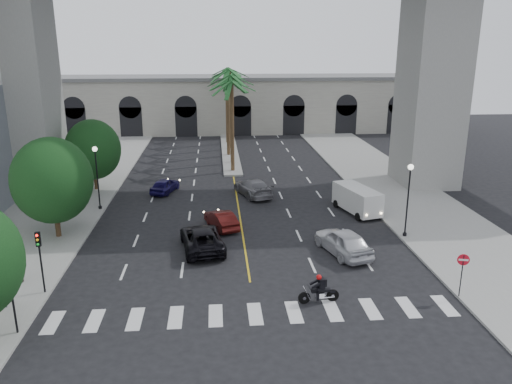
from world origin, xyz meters
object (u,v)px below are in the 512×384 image
lamp_post_right (408,194)px  pedestrian_b (18,268)px  traffic_signal_far (40,252)px  car_a (343,241)px  traffic_signal_near (11,287)px  car_b (221,219)px  lamp_post_left_far (97,173)px  cargo_van (357,199)px  car_c (202,239)px  do_not_enter_sign (463,267)px  car_d (253,187)px  motorcycle_rider (320,290)px  car_e (165,185)px  pedestrian_a (0,291)px

lamp_post_right → pedestrian_b: bearing=-168.2°
traffic_signal_far → car_a: bearing=13.1°
traffic_signal_near → car_b: bearing=54.1°
lamp_post_left_far → car_b: 11.36m
lamp_post_left_far → cargo_van: 21.14m
traffic_signal_near → pedestrian_b: 5.86m
car_a → car_c: 9.30m
traffic_signal_far → traffic_signal_near: bearing=-90.0°
car_a → do_not_enter_sign: 8.06m
lamp_post_left_far → car_c: 12.58m
traffic_signal_far → cargo_van: size_ratio=0.69×
car_c → do_not_enter_sign: (13.91, -7.94, 1.12)m
car_d → pedestrian_b: bearing=30.5°
lamp_post_left_far → motorcycle_rider: size_ratio=2.40×
car_d → lamp_post_right: bearing=114.0°
traffic_signal_near → cargo_van: traffic_signal_near is taller
car_e → motorcycle_rider: bearing=133.1°
traffic_signal_far → car_b: traffic_signal_far is taller
lamp_post_right → do_not_enter_sign: lamp_post_right is taller
pedestrian_b → car_c: bearing=61.1°
car_b → pedestrian_a: bearing=23.8°
car_c → cargo_van: (12.36, 6.51, 0.42)m
traffic_signal_near → car_a: traffic_signal_near is taller
traffic_signal_far → car_d: bearing=54.1°
car_a → pedestrian_a: (-19.27, -5.63, 0.21)m
car_c → car_d: car_d is taller
pedestrian_b → lamp_post_left_far: bearing=121.2°
traffic_signal_far → pedestrian_a: size_ratio=1.99×
pedestrian_a → pedestrian_b: bearing=67.8°
lamp_post_right → car_d: bearing=131.6°
lamp_post_left_far → traffic_signal_near: lamp_post_left_far is taller
car_e → pedestrian_b: (-6.57, -17.92, 0.33)m
car_a → lamp_post_left_far: bearing=-46.2°
car_e → lamp_post_right: bearing=162.4°
traffic_signal_far → lamp_post_left_far: bearing=90.4°
do_not_enter_sign → motorcycle_rider: bearing=-166.3°
motorcycle_rider → cargo_van: cargo_van is taller
lamp_post_left_far → motorcycle_rider: lamp_post_left_far is taller
car_e → car_d: bearing=-173.6°
traffic_signal_near → cargo_van: size_ratio=0.69×
traffic_signal_near → pedestrian_b: bearing=108.7°
cargo_van → car_b: bearing=177.8°
cargo_van → pedestrian_b: size_ratio=3.07×
car_c → motorcycle_rider: bearing=120.7°
car_b → pedestrian_b: 14.22m
traffic_signal_near → traffic_signal_far: 4.00m
car_d → pedestrian_a: pedestrian_a is taller
motorcycle_rider → car_c: (-6.37, 7.69, 0.03)m
motorcycle_rider → pedestrian_a: bearing=172.5°
car_a → car_c: size_ratio=0.92×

